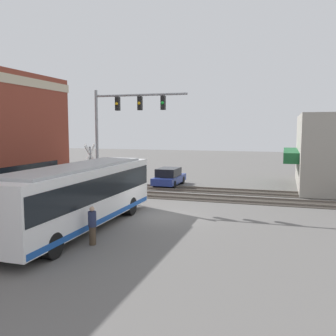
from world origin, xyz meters
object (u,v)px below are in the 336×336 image
object	(u,v)px
city_bus	(80,194)
pedestrian_near_bus	(92,225)
crossing_signal	(90,166)
parked_car_blue	(169,177)

from	to	relation	value
city_bus	pedestrian_near_bus	xyz separation A→B (m)	(-1.93, -1.71, -0.89)
crossing_signal	pedestrian_near_bus	xyz separation A→B (m)	(-8.98, -5.07, -1.47)
pedestrian_near_bus	parked_car_blue	bearing A→B (deg)	6.00
city_bus	pedestrian_near_bus	world-z (taller)	city_bus
parked_car_blue	pedestrian_near_bus	bearing A→B (deg)	-174.00
crossing_signal	pedestrian_near_bus	size ratio (longest dim) A/B	2.35
city_bus	parked_car_blue	world-z (taller)	city_bus
parked_car_blue	pedestrian_near_bus	distance (m)	16.36
parked_car_blue	pedestrian_near_bus	size ratio (longest dim) A/B	2.72
crossing_signal	pedestrian_near_bus	world-z (taller)	crossing_signal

